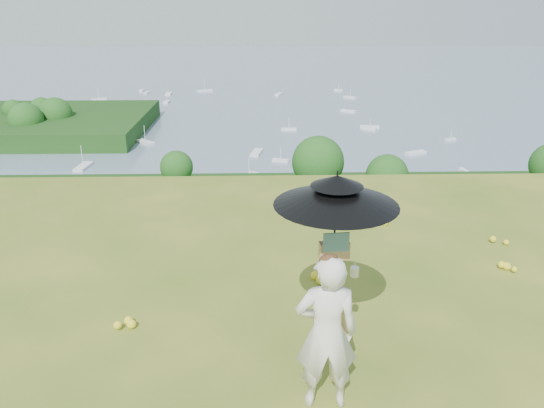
{
  "coord_description": "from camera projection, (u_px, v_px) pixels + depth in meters",
  "views": [
    {
      "loc": [
        -0.51,
        -4.43,
        3.75
      ],
      "look_at": [
        -0.33,
        2.75,
        0.96
      ],
      "focal_mm": 35.0,
      "sensor_mm": 36.0,
      "label": 1
    }
  ],
  "objects": [
    {
      "name": "ground",
      "position": [
        311.0,
        385.0,
        5.5
      ],
      "size": [
        14.0,
        14.0,
        0.0
      ],
      "primitive_type": "plane",
      "color": "#48611B",
      "rests_on": "ground"
    },
    {
      "name": "forest_slope",
      "position": [
        267.0,
        381.0,
        48.62
      ],
      "size": [
        140.0,
        56.0,
        22.0
      ],
      "primitive_type": "cube",
      "color": "black",
      "rests_on": "bay_water"
    },
    {
      "name": "shoreline_tier",
      "position": [
        263.0,
        253.0,
        88.43
      ],
      "size": [
        170.0,
        28.0,
        8.0
      ],
      "primitive_type": "cube",
      "color": "#665E51",
      "rests_on": "bay_water"
    },
    {
      "name": "bay_water",
      "position": [
        260.0,
        87.0,
        241.44
      ],
      "size": [
        700.0,
        700.0,
        0.0
      ],
      "primitive_type": "plane",
      "color": "slate",
      "rests_on": "ground"
    },
    {
      "name": "peninsula",
      "position": [
        11.0,
        115.0,
        158.7
      ],
      "size": [
        90.0,
        60.0,
        12.0
      ],
      "primitive_type": null,
      "color": "black",
      "rests_on": "bay_water"
    },
    {
      "name": "slope_trees",
      "position": [
        266.0,
        243.0,
        43.55
      ],
      "size": [
        110.0,
        50.0,
        6.0
      ],
      "primitive_type": null,
      "color": "#1A4F17",
      "rests_on": "forest_slope"
    },
    {
      "name": "harbor_town",
      "position": [
        263.0,
        218.0,
        86.07
      ],
      "size": [
        110.0,
        22.0,
        5.0
      ],
      "primitive_type": null,
      "color": "beige",
      "rests_on": "shoreline_tier"
    },
    {
      "name": "moored_boats",
      "position": [
        221.0,
        125.0,
        167.42
      ],
      "size": [
        140.0,
        140.0,
        0.7
      ],
      "primitive_type": null,
      "color": "white",
      "rests_on": "bay_water"
    },
    {
      "name": "wildflowers",
      "position": [
        309.0,
        365.0,
        5.71
      ],
      "size": [
        10.0,
        10.5,
        0.12
      ],
      "primitive_type": null,
      "color": "yellow",
      "rests_on": "ground"
    },
    {
      "name": "painter",
      "position": [
        326.0,
        333.0,
        4.98
      ],
      "size": [
        0.6,
        0.39,
        1.63
      ],
      "primitive_type": "imported",
      "rotation": [
        0.0,
        0.0,
        3.14
      ],
      "color": "white",
      "rests_on": "ground"
    },
    {
      "name": "field_easel",
      "position": [
        332.0,
        300.0,
        5.54
      ],
      "size": [
        0.66,
        0.66,
        1.6
      ],
      "primitive_type": null,
      "rotation": [
        0.0,
        0.0,
        0.1
      ],
      "color": "#9D7342",
      "rests_on": "ground"
    },
    {
      "name": "sun_umbrella",
      "position": [
        335.0,
        214.0,
        5.22
      ],
      "size": [
        1.39,
        1.39,
        0.9
      ],
      "primitive_type": null,
      "rotation": [
        0.0,
        0.0,
        -0.14
      ],
      "color": "black",
      "rests_on": "field_easel"
    },
    {
      "name": "painter_cap",
      "position": [
        330.0,
        260.0,
        4.7
      ],
      "size": [
        0.21,
        0.24,
        0.1
      ],
      "primitive_type": null,
      "rotation": [
        0.0,
        0.0,
        -0.03
      ],
      "color": "#CD707C",
      "rests_on": "painter"
    }
  ]
}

